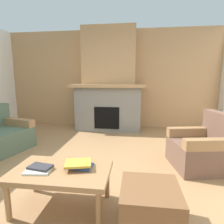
{
  "coord_description": "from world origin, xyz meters",
  "views": [
    {
      "loc": [
        0.72,
        -2.36,
        1.33
      ],
      "look_at": [
        0.29,
        1.05,
        0.74
      ],
      "focal_mm": 29.87,
      "sensor_mm": 36.0,
      "label": 1
    }
  ],
  "objects_px": {
    "armchair": "(202,149)",
    "coffee_table": "(61,174)",
    "ottoman": "(150,208)",
    "fireplace": "(109,87)"
  },
  "relations": [
    {
      "from": "armchair",
      "to": "coffee_table",
      "type": "height_order",
      "value": "armchair"
    },
    {
      "from": "coffee_table",
      "to": "ottoman",
      "type": "xyz_separation_m",
      "value": [
        0.89,
        -0.16,
        -0.18
      ]
    },
    {
      "from": "coffee_table",
      "to": "fireplace",
      "type": "bearing_deg",
      "value": 89.64
    },
    {
      "from": "armchair",
      "to": "coffee_table",
      "type": "xyz_separation_m",
      "value": [
        -1.77,
        -1.17,
        0.08
      ]
    },
    {
      "from": "fireplace",
      "to": "coffee_table",
      "type": "xyz_separation_m",
      "value": [
        -0.02,
        -3.29,
        -0.79
      ]
    },
    {
      "from": "fireplace",
      "to": "ottoman",
      "type": "distance_m",
      "value": 3.69
    },
    {
      "from": "armchair",
      "to": "ottoman",
      "type": "bearing_deg",
      "value": -123.23
    },
    {
      "from": "fireplace",
      "to": "coffee_table",
      "type": "distance_m",
      "value": 3.38
    },
    {
      "from": "fireplace",
      "to": "armchair",
      "type": "bearing_deg",
      "value": -50.54
    },
    {
      "from": "fireplace",
      "to": "coffee_table",
      "type": "bearing_deg",
      "value": -90.36
    }
  ]
}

